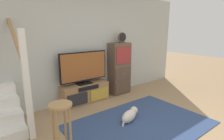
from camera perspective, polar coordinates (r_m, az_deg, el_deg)
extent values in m
plane|color=#997A56|center=(3.29, 17.12, -20.54)|extent=(20.00, 20.00, 0.00)
cube|color=#B2B7B2|center=(4.62, -7.34, 7.47)|extent=(6.40, 0.12, 2.70)
cube|color=navy|center=(3.60, 9.05, -16.79)|extent=(2.60, 1.80, 0.01)
cube|color=#997047|center=(4.50, -8.58, -7.29)|extent=(1.19, 0.36, 0.47)
cube|color=#232328|center=(4.23, -10.87, -9.30)|extent=(0.50, 0.02, 0.28)
cube|color=#B79333|center=(4.50, -4.02, -7.68)|extent=(0.50, 0.02, 0.28)
cube|color=black|center=(4.28, -7.41, -5.75)|extent=(0.54, 0.02, 0.09)
cube|color=black|center=(4.44, -8.81, -4.21)|extent=(0.36, 0.22, 0.02)
cylinder|color=black|center=(4.43, -8.83, -3.69)|extent=(0.05, 0.05, 0.06)
cube|color=black|center=(4.34, -9.01, 1.16)|extent=(1.22, 0.05, 0.71)
cube|color=brown|center=(4.31, -8.82, 1.10)|extent=(1.17, 0.01, 0.66)
cube|color=brown|center=(4.97, 2.36, 0.50)|extent=(0.58, 0.34, 1.42)
cube|color=#4E3C2F|center=(4.98, 3.63, -5.66)|extent=(0.53, 0.02, 0.33)
sphere|color=olive|center=(4.97, 3.77, -5.71)|extent=(0.03, 0.03, 0.03)
cube|color=#4E3C2F|center=(4.87, 3.70, -1.30)|extent=(0.53, 0.02, 0.33)
sphere|color=olive|center=(4.86, 3.84, -1.34)|extent=(0.03, 0.03, 0.03)
cube|color=maroon|center=(4.77, 3.79, 4.72)|extent=(0.49, 0.02, 0.45)
cube|color=#4C3823|center=(4.90, 3.23, 8.86)|extent=(0.15, 0.08, 0.02)
cylinder|color=brown|center=(4.89, 3.25, 10.46)|extent=(0.25, 0.04, 0.25)
cylinder|color=black|center=(4.87, 3.45, 10.45)|extent=(0.21, 0.01, 0.21)
cube|color=white|center=(3.10, -25.55, -4.90)|extent=(0.09, 0.09, 1.80)
cube|color=#9E7547|center=(3.62, -29.02, 10.03)|extent=(0.06, 1.33, 0.99)
cylinder|color=#A37A4C|center=(2.76, -16.90, -18.85)|extent=(0.04, 0.04, 0.71)
cylinder|color=#A37A4C|center=(2.82, -13.17, -17.92)|extent=(0.04, 0.04, 0.71)
cylinder|color=#A37A4C|center=(2.92, -18.27, -17.14)|extent=(0.04, 0.04, 0.71)
cylinder|color=#A37A4C|center=(2.97, -14.73, -16.31)|extent=(0.04, 0.04, 0.71)
cylinder|color=#A37A4C|center=(2.70, -16.26, -10.70)|extent=(0.34, 0.34, 0.03)
ellipsoid|color=beige|center=(3.64, 5.48, -14.49)|extent=(0.48, 0.33, 0.22)
sphere|color=beige|center=(3.79, 7.04, -12.63)|extent=(0.15, 0.15, 0.15)
cylinder|color=beige|center=(3.49, 3.76, -16.32)|extent=(0.11, 0.07, 0.16)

